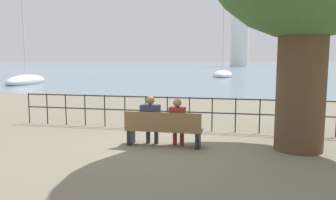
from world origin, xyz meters
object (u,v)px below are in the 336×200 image
(seated_person_right, at_px, (177,120))
(harbor_lighthouse, at_px, (240,29))
(sailboat_3, at_px, (26,80))
(sailboat_0, at_px, (223,75))
(park_bench, at_px, (163,130))
(seated_person_left, at_px, (151,118))

(seated_person_right, height_order, harbor_lighthouse, harbor_lighthouse)
(sailboat_3, xyz_separation_m, harbor_lighthouse, (19.26, 90.31, 12.70))
(seated_person_right, bearing_deg, sailboat_0, 91.11)
(seated_person_right, distance_m, sailboat_3, 26.26)
(park_bench, height_order, seated_person_left, seated_person_left)
(park_bench, bearing_deg, sailboat_3, 132.70)
(sailboat_0, bearing_deg, park_bench, -89.76)
(park_bench, xyz_separation_m, harbor_lighthouse, (1.57, 109.47, 12.59))
(sailboat_0, distance_m, sailboat_3, 24.33)
(sailboat_0, bearing_deg, seated_person_right, -89.20)
(seated_person_right, bearing_deg, seated_person_left, -179.63)
(sailboat_0, relative_size, harbor_lighthouse, 0.33)
(park_bench, bearing_deg, harbor_lighthouse, 89.18)
(park_bench, distance_m, harbor_lighthouse, 110.21)
(seated_person_right, xyz_separation_m, sailboat_3, (-18.03, 19.08, -0.34))
(seated_person_right, bearing_deg, park_bench, -167.33)
(seated_person_left, bearing_deg, sailboat_0, 90.00)
(park_bench, height_order, sailboat_0, sailboat_0)
(sailboat_3, bearing_deg, harbor_lighthouse, 71.13)
(seated_person_left, xyz_separation_m, sailboat_0, (-0.00, 36.17, -0.41))
(sailboat_0, height_order, harbor_lighthouse, harbor_lighthouse)
(seated_person_right, height_order, sailboat_3, sailboat_3)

